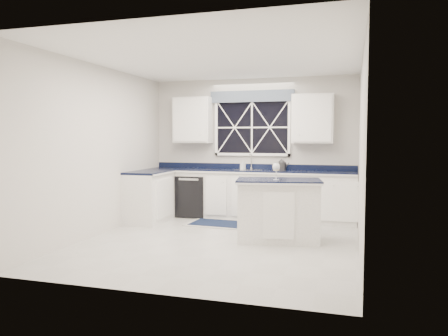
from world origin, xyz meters
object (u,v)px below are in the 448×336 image
(wine_glass, at_px, (276,168))
(kettle, at_px, (281,165))
(island, at_px, (278,210))
(soap_bottle, at_px, (243,165))
(faucet, at_px, (251,161))
(dishwasher, at_px, (195,195))

(wine_glass, bearing_deg, kettle, 96.47)
(island, relative_size, soap_bottle, 7.95)
(faucet, xyz_separation_m, wine_glass, (0.81, -1.86, 0.01))
(faucet, xyz_separation_m, soap_bottle, (-0.15, -0.06, -0.07))
(faucet, relative_size, wine_glass, 1.16)
(kettle, bearing_deg, soap_bottle, 157.97)
(island, xyz_separation_m, kettle, (-0.23, 1.68, 0.57))
(faucet, relative_size, kettle, 1.03)
(faucet, distance_m, soap_bottle, 0.18)
(island, distance_m, kettle, 1.79)
(dishwasher, relative_size, kettle, 2.78)
(faucet, bearing_deg, wine_glass, -66.57)
(wine_glass, relative_size, soap_bottle, 1.53)
(dishwasher, xyz_separation_m, soap_bottle, (0.95, 0.13, 0.62))
(dishwasher, relative_size, soap_bottle, 4.80)
(dishwasher, bearing_deg, soap_bottle, 7.93)
(kettle, height_order, soap_bottle, kettle)
(soap_bottle, bearing_deg, island, -60.41)
(faucet, height_order, soap_bottle, faucet)
(soap_bottle, bearing_deg, faucet, 22.51)
(faucet, distance_m, wine_glass, 2.03)
(faucet, relative_size, soap_bottle, 1.77)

